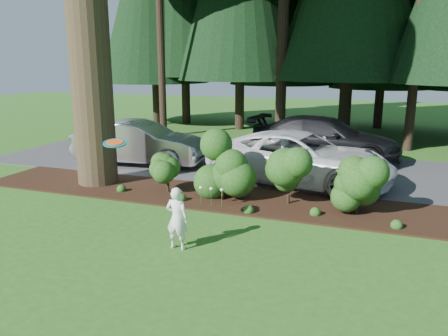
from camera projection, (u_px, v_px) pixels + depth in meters
name	position (u px, v px, depth m)	size (l,w,h in m)	color
ground	(184.00, 242.00, 9.44)	(80.00, 80.00, 0.00)	#285719
mulch_bed	(232.00, 199.00, 12.41)	(16.00, 2.50, 0.05)	black
driveway	(269.00, 167.00, 16.29)	(22.00, 6.00, 0.03)	#38383A
shrub_row	(258.00, 175.00, 11.87)	(6.53, 1.60, 1.61)	#193E13
lily_cluster	(211.00, 190.00, 11.62)	(0.69, 0.09, 0.57)	#193E13
car_silver_wagon	(140.00, 143.00, 16.44)	(1.73, 4.97, 1.64)	#AAAAAF
car_white_suv	(300.00, 158.00, 13.83)	(2.70, 5.86, 1.63)	silver
car_dark_suv	(324.00, 139.00, 17.21)	(2.37, 5.83, 1.69)	black
child	(177.00, 218.00, 8.98)	(0.48, 0.32, 1.33)	white
frisbee	(115.00, 143.00, 8.88)	(0.49, 0.48, 0.15)	#156577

